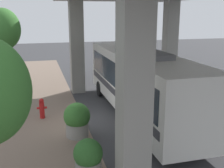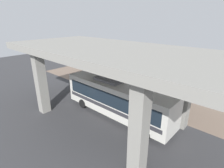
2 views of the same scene
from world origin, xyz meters
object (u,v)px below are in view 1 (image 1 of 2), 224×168
at_px(fire_hydrant, 42,108).
at_px(street_tree_far, 3,30).
at_px(planter_front, 88,158).
at_px(planter_middle, 77,120).
at_px(bus, 140,80).

bearing_deg(fire_hydrant, street_tree_far, 121.66).
distance_m(planter_front, street_tree_far, 10.38).
bearing_deg(planter_middle, street_tree_far, 120.24).
height_order(bus, planter_front, bus).
distance_m(fire_hydrant, planter_middle, 3.11).
distance_m(bus, planter_front, 6.55).
bearing_deg(street_tree_far, fire_hydrant, -58.34).
relative_size(bus, planter_middle, 7.40).
height_order(fire_hydrant, planter_middle, planter_middle).
relative_size(bus, street_tree_far, 2.04).
distance_m(planter_middle, street_tree_far, 7.62).
distance_m(fire_hydrant, planter_front, 6.22).
bearing_deg(planter_middle, planter_front, -91.85).
height_order(planter_middle, street_tree_far, street_tree_far).
relative_size(planter_middle, street_tree_far, 0.28).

